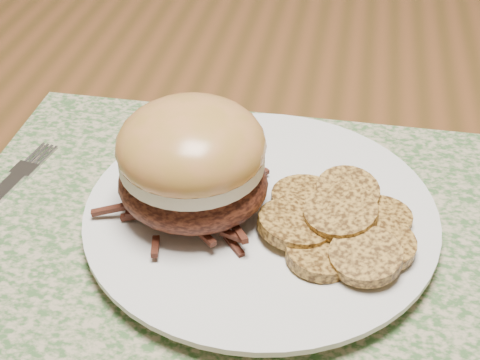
# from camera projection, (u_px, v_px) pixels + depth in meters

# --- Properties ---
(dining_table) EXTENTS (1.50, 0.90, 0.75)m
(dining_table) POSITION_uv_depth(u_px,v_px,m) (141.00, 189.00, 0.70)
(dining_table) COLOR brown
(dining_table) RESTS_ON ground
(placemat) EXTENTS (0.45, 0.33, 0.00)m
(placemat) POSITION_uv_depth(u_px,v_px,m) (232.00, 224.00, 0.53)
(placemat) COLOR #3D6132
(placemat) RESTS_ON dining_table
(dinner_plate) EXTENTS (0.26, 0.26, 0.02)m
(dinner_plate) POSITION_uv_depth(u_px,v_px,m) (261.00, 216.00, 0.53)
(dinner_plate) COLOR silver
(dinner_plate) RESTS_ON placemat
(pork_sandwich) EXTENTS (0.13, 0.12, 0.09)m
(pork_sandwich) POSITION_uv_depth(u_px,v_px,m) (192.00, 161.00, 0.50)
(pork_sandwich) COLOR black
(pork_sandwich) RESTS_ON dinner_plate
(roasted_potatoes) EXTENTS (0.12, 0.14, 0.03)m
(roasted_potatoes) POSITION_uv_depth(u_px,v_px,m) (341.00, 225.00, 0.49)
(roasted_potatoes) COLOR #A97A31
(roasted_potatoes) RESTS_ON dinner_plate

